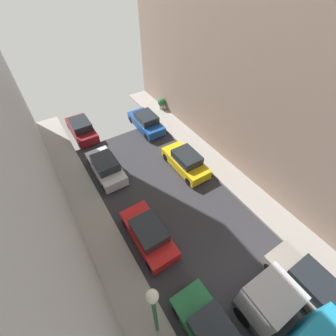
{
  "coord_description": "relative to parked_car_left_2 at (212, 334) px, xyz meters",
  "views": [
    {
      "loc": [
        -5.33,
        -0.7,
        13.02
      ],
      "look_at": [
        1.29,
        9.59,
        0.5
      ],
      "focal_mm": 24.6,
      "sensor_mm": 36.0,
      "label": 1
    }
  ],
  "objects": [
    {
      "name": "parked_car_right_4",
      "position": [
        5.4,
        15.77,
        0.0
      ],
      "size": [
        1.78,
        4.2,
        1.57
      ],
      "color": "#194799",
      "rests_on": "ground"
    },
    {
      "name": "parked_car_left_5",
      "position": [
        0.0,
        17.99,
        0.0
      ],
      "size": [
        1.78,
        4.2,
        1.57
      ],
      "color": "maroon",
      "rests_on": "ground"
    },
    {
      "name": "lamp_post",
      "position": [
        -1.9,
        1.57,
        2.9
      ],
      "size": [
        0.44,
        0.44,
        5.24
      ],
      "color": "#26723F",
      "rests_on": "sidewalk_left"
    },
    {
      "name": "ground",
      "position": [
        2.7,
        0.22,
        -0.72
      ],
      "size": [
        32.0,
        32.0,
        0.0
      ],
      "primitive_type": "plane",
      "color": "#2D2D33"
    },
    {
      "name": "parked_car_left_4",
      "position": [
        0.0,
        12.24,
        0.0
      ],
      "size": [
        1.78,
        4.2,
        1.57
      ],
      "color": "silver",
      "rests_on": "ground"
    },
    {
      "name": "parked_car_left_2",
      "position": [
        0.0,
        0.0,
        0.0
      ],
      "size": [
        1.78,
        4.2,
        1.57
      ],
      "color": "#1E6638",
      "rests_on": "ground"
    },
    {
      "name": "sidewalk_right",
      "position": [
        7.7,
        0.22,
        -0.64
      ],
      "size": [
        2.0,
        44.0,
        0.15
      ],
      "primitive_type": "cube",
      "color": "gray",
      "rests_on": "ground"
    },
    {
      "name": "parked_car_right_3",
      "position": [
        5.4,
        9.48,
        0.0
      ],
      "size": [
        1.78,
        4.2,
        1.57
      ],
      "color": "gold",
      "rests_on": "ground"
    },
    {
      "name": "parked_car_left_3",
      "position": [
        0.0,
        5.71,
        0.0
      ],
      "size": [
        1.78,
        4.2,
        1.57
      ],
      "color": "red",
      "rests_on": "ground"
    },
    {
      "name": "potted_plant_3",
      "position": [
        8.33,
        17.77,
        0.09
      ],
      "size": [
        0.79,
        0.79,
        1.15
      ],
      "color": "#B2A899",
      "rests_on": "sidewalk_right"
    },
    {
      "name": "parked_car_right_2",
      "position": [
        5.4,
        -1.01,
        0.0
      ],
      "size": [
        1.78,
        4.2,
        1.57
      ],
      "color": "gray",
      "rests_on": "ground"
    }
  ]
}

